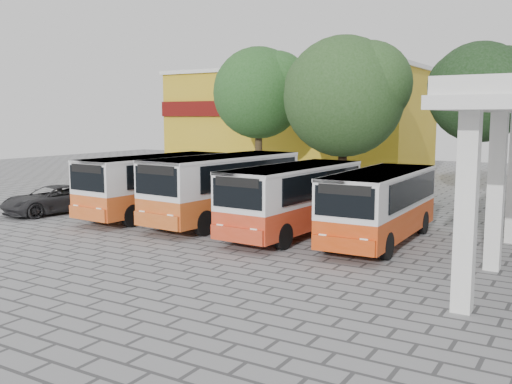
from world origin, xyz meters
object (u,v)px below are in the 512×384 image
Objects in this scene: bus_far_left at (156,182)px; bus_centre_left at (224,184)px; bus_far_right at (381,202)px; parked_car at (52,200)px; bus_centre_right at (294,195)px.

bus_far_left is 3.64m from bus_centre_left.
bus_far_right is 1.55× the size of parked_car.
bus_centre_left is at bearing 25.34° from parked_car.
parked_car is (-4.80, -1.92, -0.96)m from bus_far_left.
parked_car is (-12.14, -1.49, -0.90)m from bus_centre_right.
parked_car is at bearing -169.91° from bus_centre_right.
bus_centre_right is at bearing -5.44° from bus_centre_left.
parked_car is (-15.49, -1.84, -0.86)m from bus_far_right.
bus_centre_right is (3.70, -0.68, -0.12)m from bus_centre_left.
bus_centre_right is 1.61× the size of parked_car.
bus_centre_left is 1.09× the size of bus_centre_right.
bus_centre_right is 3.37m from bus_far_right.
bus_far_left is 5.26m from parked_car.
bus_far_left is 0.95× the size of bus_centre_left.
bus_far_right is (10.69, -0.08, -0.10)m from bus_far_left.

